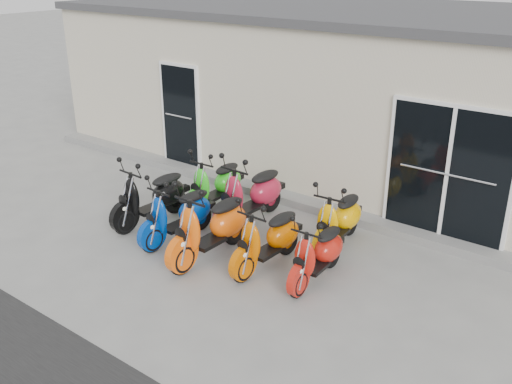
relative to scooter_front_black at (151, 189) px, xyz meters
The scene contains 14 objects.
ground 1.82m from the scooter_front_black, ahead, with size 80.00×80.00×0.00m, color gray.
building 5.72m from the scooter_front_black, 72.47° to the left, with size 14.00×6.00×3.20m, color beige.
roof_cap 6.22m from the scooter_front_black, 72.47° to the left, with size 14.20×6.20×0.16m, color #3F3F42.
front_step 2.83m from the scooter_front_black, 52.25° to the left, with size 14.00×0.40×0.15m, color gray.
door_left 2.85m from the scooter_front_black, 122.67° to the left, with size 1.07×0.08×2.22m, color black.
door_right 4.93m from the scooter_front_black, 28.60° to the left, with size 2.02×0.08×2.22m, color black.
scooter_front_black is the anchor object (origin of this frame).
scooter_front_blue 0.86m from the scooter_front_black, 13.55° to the right, with size 0.59×1.63×1.21m, color #013399, non-canonical shape.
scooter_front_orange_a 1.69m from the scooter_front_black, 11.50° to the right, with size 0.67×1.84×1.36m, color #FF5E0B, non-canonical shape.
scooter_front_orange_b 2.53m from the scooter_front_black, ahead, with size 0.59×1.63×1.21m, color #D65D00, non-canonical shape.
scooter_front_red 3.33m from the scooter_front_black, ahead, with size 0.55×1.51×1.12m, color red, non-canonical shape.
scooter_back_green 1.24m from the scooter_front_black, 67.38° to the left, with size 0.60×1.65×1.22m, color #2FDA20, non-canonical shape.
scooter_back_red 1.73m from the scooter_front_black, 37.76° to the left, with size 0.66×1.83×1.35m, color #AD1A34, non-canonical shape.
scooter_back_yellow 3.26m from the scooter_front_black, 20.61° to the left, with size 0.60×1.65×1.22m, color #F5A900, non-canonical shape.
Camera 1 is at (5.23, -6.35, 4.36)m, focal length 40.00 mm.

